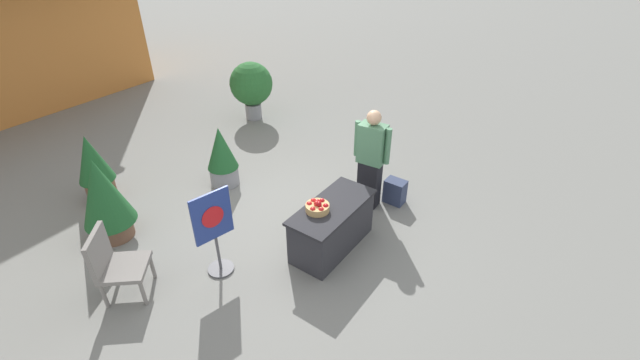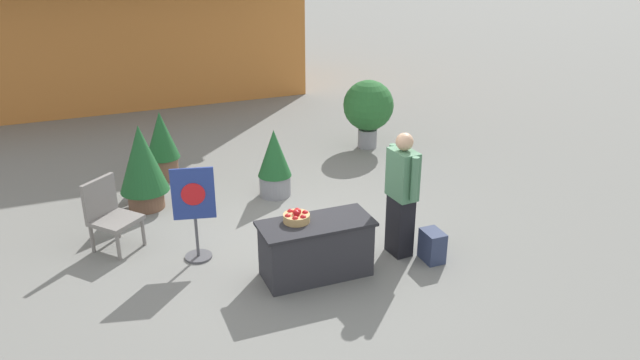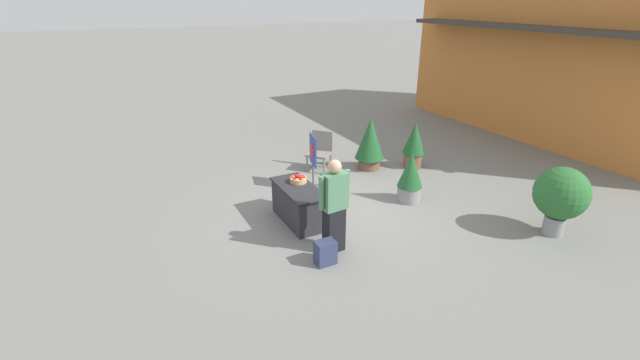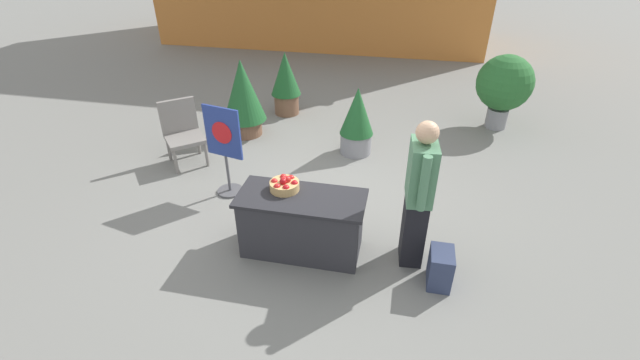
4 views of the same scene
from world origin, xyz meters
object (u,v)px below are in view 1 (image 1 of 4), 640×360
(poster_board, at_px, (215,231))
(potted_plant_far_left, at_px, (103,197))
(backpack, at_px, (395,191))
(potted_plant_far_right, at_px, (222,156))
(display_table, at_px, (332,226))
(potted_plant_near_right, at_px, (94,166))
(person_visitor, at_px, (371,159))
(potted_plant_near_left, at_px, (251,85))
(patio_chair, at_px, (114,262))
(apple_basket, at_px, (317,207))

(poster_board, bearing_deg, potted_plant_far_left, -154.12)
(backpack, height_order, potted_plant_far_right, potted_plant_far_right)
(display_table, distance_m, poster_board, 1.65)
(potted_plant_near_right, bearing_deg, backpack, -55.52)
(person_visitor, height_order, potted_plant_near_right, person_visitor)
(potted_plant_near_left, height_order, potted_plant_far_left, potted_plant_far_left)
(patio_chair, bearing_deg, potted_plant_near_right, 113.60)
(patio_chair, bearing_deg, display_table, 13.02)
(apple_basket, xyz_separation_m, patio_chair, (-2.11, 1.60, -0.27))
(potted_plant_far_right, bearing_deg, poster_board, -135.52)
(backpack, distance_m, patio_chair, 4.34)
(person_visitor, bearing_deg, potted_plant_far_right, -73.14)
(person_visitor, height_order, poster_board, person_visitor)
(potted_plant_far_right, bearing_deg, patio_chair, -162.54)
(backpack, height_order, patio_chair, patio_chair)
(person_visitor, xyz_separation_m, potted_plant_far_left, (-2.96, 2.71, -0.14))
(poster_board, relative_size, potted_plant_far_right, 1.15)
(potted_plant_near_left, bearing_deg, potted_plant_far_right, -147.59)
(apple_basket, height_order, potted_plant_far_right, potted_plant_far_right)
(display_table, distance_m, person_visitor, 1.34)
(patio_chair, xyz_separation_m, potted_plant_far_left, (0.60, 1.11, 0.20))
(apple_basket, height_order, patio_chair, patio_chair)
(potted_plant_far_right, relative_size, potted_plant_near_left, 0.84)
(backpack, xyz_separation_m, potted_plant_near_left, (1.13, 4.28, 0.60))
(patio_chair, height_order, potted_plant_near_right, potted_plant_near_right)
(patio_chair, distance_m, potted_plant_far_left, 1.27)
(apple_basket, bearing_deg, potted_plant_far_left, 119.14)
(display_table, relative_size, patio_chair, 1.45)
(person_visitor, height_order, patio_chair, person_visitor)
(potted_plant_near_left, xyz_separation_m, potted_plant_near_right, (-3.95, -0.17, -0.16))
(poster_board, bearing_deg, person_visitor, 83.84)
(potted_plant_near_left, distance_m, potted_plant_near_right, 3.96)
(display_table, xyz_separation_m, potted_plant_near_left, (2.67, 4.04, 0.44))
(backpack, xyz_separation_m, patio_chair, (-3.87, 1.94, 0.32))
(poster_board, relative_size, potted_plant_far_left, 0.96)
(potted_plant_far_left, distance_m, potted_plant_near_right, 1.16)
(person_visitor, bearing_deg, poster_board, -23.70)
(poster_board, bearing_deg, display_table, 65.91)
(patio_chair, xyz_separation_m, potted_plant_near_left, (5.00, 2.34, 0.28))
(potted_plant_far_right, bearing_deg, backpack, -65.31)
(patio_chair, height_order, potted_plant_far_right, potted_plant_far_right)
(potted_plant_far_right, bearing_deg, display_table, -96.33)
(potted_plant_near_right, bearing_deg, poster_board, -90.46)
(apple_basket, bearing_deg, potted_plant_near_right, 105.71)
(backpack, relative_size, potted_plant_near_right, 0.35)
(patio_chair, bearing_deg, potted_plant_far_left, 111.08)
(poster_board, xyz_separation_m, potted_plant_far_right, (1.58, 1.55, -0.12))
(apple_basket, relative_size, potted_plant_far_right, 0.30)
(person_visitor, distance_m, potted_plant_near_right, 4.54)
(apple_basket, bearing_deg, poster_board, 141.22)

